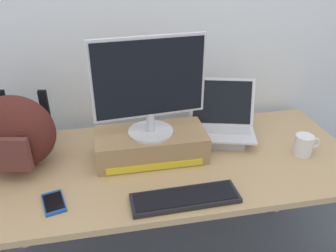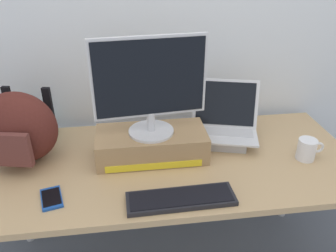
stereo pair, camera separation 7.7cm
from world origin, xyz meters
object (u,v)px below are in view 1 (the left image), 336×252
at_px(open_laptop, 221,129).
at_px(plush_toy, 39,129).
at_px(external_keyboard, 185,198).
at_px(messenger_backpack, 16,132).
at_px(coffee_mug, 304,145).
at_px(desktop_monitor, 150,86).
at_px(cell_phone, 54,203).
at_px(toner_box_yellow, 151,145).

distance_m(open_laptop, plush_toy, 0.93).
relative_size(external_keyboard, messenger_backpack, 1.12).
bearing_deg(coffee_mug, desktop_monitor, 170.56).
distance_m(cell_phone, plush_toy, 0.55).
xyz_separation_m(messenger_backpack, cell_phone, (0.17, -0.31, -0.16)).
relative_size(desktop_monitor, coffee_mug, 3.88).
relative_size(desktop_monitor, external_keyboard, 1.15).
xyz_separation_m(toner_box_yellow, coffee_mug, (0.71, -0.12, -0.01)).
xyz_separation_m(messenger_backpack, coffee_mug, (1.30, -0.17, -0.12)).
distance_m(coffee_mug, plush_toy, 1.32).
xyz_separation_m(desktop_monitor, cell_phone, (-0.42, -0.26, -0.35)).
bearing_deg(external_keyboard, coffee_mug, 17.69).
distance_m(desktop_monitor, open_laptop, 0.49).
xyz_separation_m(toner_box_yellow, open_laptop, (0.38, 0.09, -0.00)).
height_order(toner_box_yellow, messenger_backpack, messenger_backpack).
height_order(open_laptop, messenger_backpack, messenger_backpack).
relative_size(open_laptop, messenger_backpack, 0.99).
distance_m(toner_box_yellow, external_keyboard, 0.35).
distance_m(external_keyboard, coffee_mug, 0.67).
bearing_deg(cell_phone, external_keyboard, -23.24).
bearing_deg(plush_toy, desktop_monitor, -27.29).
bearing_deg(messenger_backpack, cell_phone, -50.11).
bearing_deg(cell_phone, desktop_monitor, 16.88).
height_order(toner_box_yellow, cell_phone, toner_box_yellow).
bearing_deg(external_keyboard, cell_phone, 169.96).
height_order(coffee_mug, plush_toy, plush_toy).
height_order(external_keyboard, messenger_backpack, messenger_backpack).
relative_size(toner_box_yellow, open_laptop, 1.34).
height_order(open_laptop, coffee_mug, open_laptop).
relative_size(toner_box_yellow, cell_phone, 3.40).
relative_size(toner_box_yellow, coffee_mug, 3.97).
distance_m(open_laptop, external_keyboard, 0.52).
distance_m(toner_box_yellow, desktop_monitor, 0.29).
bearing_deg(desktop_monitor, cell_phone, -154.07).
xyz_separation_m(desktop_monitor, messenger_backpack, (-0.59, 0.05, -0.19)).
height_order(desktop_monitor, plush_toy, desktop_monitor).
relative_size(external_keyboard, coffee_mug, 3.37).
bearing_deg(coffee_mug, toner_box_yellow, 170.47).
xyz_separation_m(cell_phone, plush_toy, (-0.12, 0.54, 0.05)).
relative_size(desktop_monitor, messenger_backpack, 1.29).
xyz_separation_m(toner_box_yellow, messenger_backpack, (-0.59, 0.05, 0.10)).
relative_size(messenger_backpack, plush_toy, 3.44).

